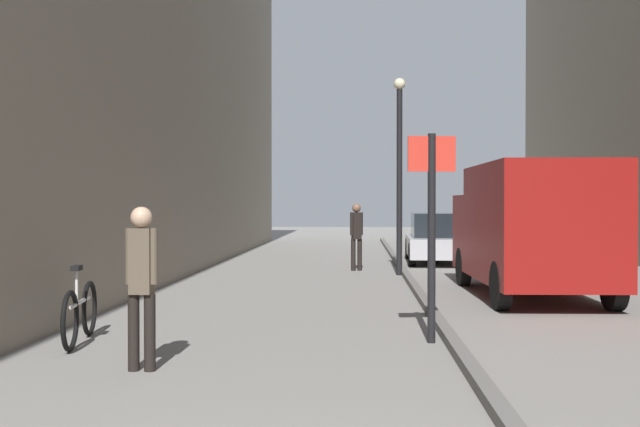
{
  "coord_description": "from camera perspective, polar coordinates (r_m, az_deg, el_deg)",
  "views": [
    {
      "loc": [
        0.43,
        -2.63,
        1.73
      ],
      "look_at": [
        -0.31,
        12.08,
        1.53
      ],
      "focal_mm": 41.5,
      "sensor_mm": 36.0,
      "label": 1
    }
  ],
  "objects": [
    {
      "name": "kerb_strip",
      "position": [
        14.77,
        7.38,
        -5.74
      ],
      "size": [
        0.16,
        40.0,
        0.12
      ],
      "primitive_type": "cube",
      "color": "#615F5B",
      "rests_on": "ground_plane"
    },
    {
      "name": "parked_car",
      "position": [
        21.97,
        9.11,
        -1.9
      ],
      "size": [
        1.96,
        4.26,
        1.45
      ],
      "rotation": [
        0.0,
        0.0,
        -0.04
      ],
      "color": "#B7B7BC",
      "rests_on": "ground_plane"
    },
    {
      "name": "pedestrian_mid_block",
      "position": [
        7.87,
        -13.6,
        -4.72
      ],
      "size": [
        0.34,
        0.22,
        1.7
      ],
      "rotation": [
        0.0,
        0.0,
        -0.03
      ],
      "color": "black",
      "rests_on": "ground_plane"
    },
    {
      "name": "street_sign_post",
      "position": [
        9.27,
        8.6,
        -0.4
      ],
      "size": [
        0.6,
        0.11,
        2.6
      ],
      "rotation": [
        0.0,
        0.0,
        3.27
      ],
      "color": "black",
      "rests_on": "ground_plane"
    },
    {
      "name": "bicycle_leaning",
      "position": [
        9.7,
        -18.01,
        -7.28
      ],
      "size": [
        0.31,
        1.76,
        0.98
      ],
      "rotation": [
        0.0,
        0.0,
        0.14
      ],
      "color": "black",
      "rests_on": "ground_plane"
    },
    {
      "name": "pedestrian_main_foreground",
      "position": [
        19.08,
        2.83,
        -1.43
      ],
      "size": [
        0.33,
        0.25,
        1.73
      ],
      "rotation": [
        0.0,
        0.0,
        3.45
      ],
      "color": "black",
      "rests_on": "ground_plane"
    },
    {
      "name": "lamp_post",
      "position": [
        17.99,
        6.15,
        3.92
      ],
      "size": [
        0.28,
        0.28,
        4.76
      ],
      "color": "black",
      "rests_on": "ground_plane"
    },
    {
      "name": "delivery_van",
      "position": [
        14.24,
        15.85,
        -0.98
      ],
      "size": [
        2.14,
        5.23,
        2.44
      ],
      "rotation": [
        0.0,
        0.0,
        0.02
      ],
      "color": "maroon",
      "rests_on": "ground_plane"
    },
    {
      "name": "ground_plane",
      "position": [
        14.74,
        1.21,
        -5.98
      ],
      "size": [
        80.0,
        80.0,
        0.0
      ],
      "primitive_type": "plane",
      "color": "gray"
    }
  ]
}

